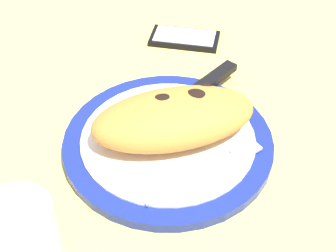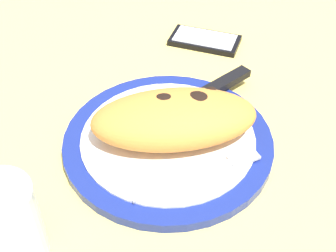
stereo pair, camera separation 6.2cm
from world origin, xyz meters
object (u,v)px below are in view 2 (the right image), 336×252
fork (209,171)px  water_glass (7,228)px  plate (168,142)px  calzone (173,117)px  smartphone (205,40)px  knife (211,91)px

fork → water_glass: water_glass is taller
plate → water_glass: size_ratio=2.87×
calzone → smartphone: calzone is taller
calzone → water_glass: water_glass is taller
calzone → fork: 8.76cm
fork → smartphone: size_ratio=1.33×
fork → knife: 15.82cm
plate → knife: size_ratio=1.31×
calzone → smartphone: bearing=57.0°
knife → water_glass: 35.31cm
calzone → water_glass: size_ratio=2.40×
water_glass → fork: bearing=4.7°
plate → calzone: bearing=20.3°
knife → water_glass: (-31.21, -16.39, 2.08)cm
calzone → knife: 10.81cm
plate → water_glass: (-21.92, -9.78, 3.49)cm
fork → water_glass: size_ratio=1.77×
calzone → fork: size_ratio=1.35×
plate → fork: size_ratio=1.62×
knife → water_glass: size_ratio=2.19×
plate → smartphone: size_ratio=2.15×
plate → smartphone: bearing=55.8°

